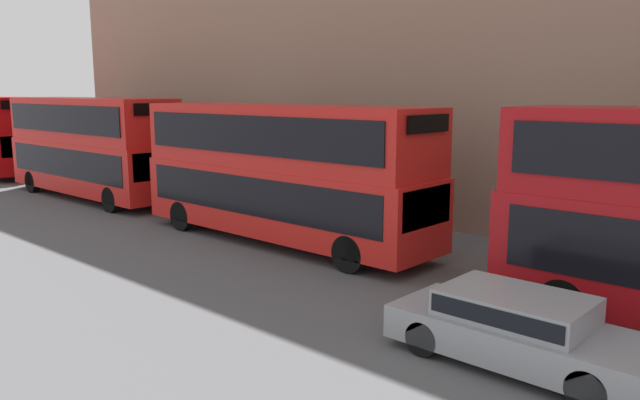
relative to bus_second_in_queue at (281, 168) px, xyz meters
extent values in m
cylinder|color=black|center=(-1.12, -9.23, -1.84)|extent=(0.30, 1.00, 1.00)
cylinder|color=black|center=(1.13, -9.23, -1.84)|extent=(0.30, 1.00, 1.00)
cube|color=red|center=(0.00, 0.01, -0.98)|extent=(2.55, 10.55, 2.03)
cube|color=red|center=(0.00, 0.01, 0.97)|extent=(2.50, 10.34, 1.86)
cube|color=black|center=(0.00, 0.01, -0.73)|extent=(2.59, 9.70, 1.14)
cube|color=black|center=(0.00, 0.01, 1.06)|extent=(2.59, 9.70, 1.12)
cube|color=black|center=(0.00, -5.24, -0.57)|extent=(2.17, 0.06, 1.01)
cube|color=black|center=(0.00, -5.24, 1.53)|extent=(1.78, 0.06, 0.45)
cylinder|color=black|center=(-1.12, -3.67, -1.84)|extent=(0.30, 1.00, 1.00)
cylinder|color=black|center=(1.13, -3.67, -1.84)|extent=(0.30, 1.00, 1.00)
cylinder|color=black|center=(-1.12, 3.68, -1.84)|extent=(0.30, 1.00, 1.00)
cylinder|color=black|center=(1.13, 3.68, -1.84)|extent=(0.30, 1.00, 1.00)
cube|color=red|center=(0.00, 11.89, -0.92)|extent=(2.55, 10.32, 2.13)
cube|color=red|center=(0.00, 11.89, 1.08)|extent=(2.50, 10.12, 1.87)
cube|color=black|center=(0.00, 11.89, -0.67)|extent=(2.59, 9.50, 1.19)
cube|color=black|center=(0.00, 11.89, 1.17)|extent=(2.59, 9.50, 1.12)
cube|color=black|center=(0.00, 6.76, -0.50)|extent=(2.17, 0.06, 1.07)
cube|color=black|center=(0.00, 6.76, 1.64)|extent=(1.78, 0.06, 0.45)
cylinder|color=black|center=(-1.12, 8.33, -1.84)|extent=(0.30, 1.00, 1.00)
cylinder|color=black|center=(1.13, 8.33, -1.84)|extent=(0.30, 1.00, 1.00)
cylinder|color=black|center=(-1.12, 15.45, -1.84)|extent=(0.30, 1.00, 1.00)
cylinder|color=black|center=(1.13, 15.45, -1.84)|extent=(0.30, 1.00, 1.00)
cube|color=black|center=(0.00, 18.99, -0.47)|extent=(2.17, 0.06, 1.08)
cube|color=black|center=(0.00, 18.99, 1.62)|extent=(1.78, 0.06, 0.43)
cylinder|color=black|center=(1.13, 20.56, -1.84)|extent=(0.30, 1.00, 1.00)
cube|color=gray|center=(-3.40, -9.37, -1.86)|extent=(1.81, 4.46, 0.60)
cube|color=gray|center=(-3.40, -9.26, -1.32)|extent=(1.59, 2.45, 0.48)
cube|color=black|center=(-3.40, -9.26, -1.29)|extent=(1.63, 2.33, 0.31)
cylinder|color=black|center=(-4.19, -10.80, -2.02)|extent=(0.22, 0.64, 0.64)
cylinder|color=black|center=(-2.61, -10.80, -2.02)|extent=(0.22, 0.64, 0.64)
cylinder|color=black|center=(-4.19, -7.94, -2.02)|extent=(0.22, 0.64, 0.64)
cylinder|color=black|center=(-2.61, -7.94, -2.02)|extent=(0.22, 0.64, 0.64)
camera|label=1|loc=(-13.18, -13.68, 2.34)|focal=35.00mm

